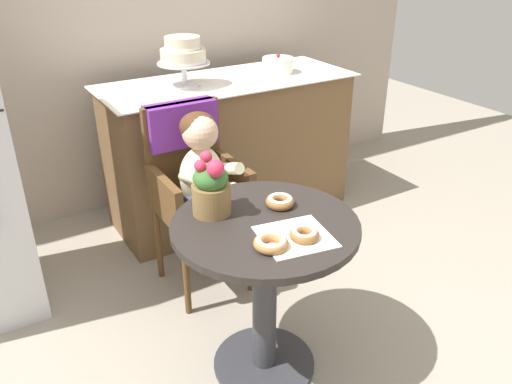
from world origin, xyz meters
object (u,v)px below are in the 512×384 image
(cafe_table, at_px, (265,269))
(tiered_cake_stand, at_px, (183,54))
(wicker_chair, at_px, (191,168))
(seated_child, at_px, (205,172))
(round_layer_cake, at_px, (278,65))
(donut_mid, at_px, (280,201))
(flower_vase, at_px, (212,188))
(donut_front, at_px, (271,243))
(donut_side, at_px, (304,234))

(cafe_table, distance_m, tiered_cake_stand, 1.45)
(wicker_chair, distance_m, tiered_cake_stand, 0.73)
(seated_child, distance_m, round_layer_cake, 1.13)
(cafe_table, distance_m, donut_mid, 0.27)
(wicker_chair, distance_m, flower_vase, 0.65)
(donut_front, bearing_deg, round_layer_cake, 56.00)
(tiered_cake_stand, bearing_deg, donut_front, -103.28)
(cafe_table, distance_m, flower_vase, 0.39)
(wicker_chair, xyz_separation_m, flower_vase, (-0.18, -0.60, 0.19))
(seated_child, bearing_deg, donut_side, -89.20)
(wicker_chair, xyz_separation_m, donut_side, (0.01, -0.94, 0.10))
(seated_child, distance_m, donut_side, 0.79)
(cafe_table, bearing_deg, wicker_chair, 86.74)
(wicker_chair, bearing_deg, donut_front, -99.72)
(seated_child, bearing_deg, wicker_chair, 90.00)
(cafe_table, xyz_separation_m, flower_vase, (-0.14, 0.17, 0.32))
(cafe_table, height_order, round_layer_cake, round_layer_cake)
(wicker_chair, relative_size, tiered_cake_stand, 3.18)
(donut_side, distance_m, round_layer_cake, 1.71)
(cafe_table, xyz_separation_m, seated_child, (0.04, 0.61, 0.17))
(wicker_chair, xyz_separation_m, seated_child, (0.00, -0.16, 0.04))
(donut_front, relative_size, donut_side, 1.15)
(round_layer_cake, bearing_deg, donut_side, -120.05)
(cafe_table, bearing_deg, donut_mid, 33.71)
(donut_mid, xyz_separation_m, round_layer_cake, (0.78, 1.22, 0.21))
(donut_front, bearing_deg, flower_vase, 100.29)
(wicker_chair, height_order, round_layer_cake, round_layer_cake)
(tiered_cake_stand, distance_m, round_layer_cake, 0.65)
(round_layer_cake, bearing_deg, cafe_table, -124.92)
(donut_mid, relative_size, round_layer_cake, 0.59)
(round_layer_cake, bearing_deg, donut_front, -124.00)
(seated_child, distance_m, donut_mid, 0.54)
(donut_mid, height_order, tiered_cake_stand, tiered_cake_stand)
(seated_child, xyz_separation_m, donut_side, (0.01, -0.79, 0.06))
(cafe_table, relative_size, seated_child, 0.99)
(donut_side, xyz_separation_m, flower_vase, (-0.19, 0.34, 0.09))
(donut_mid, distance_m, tiered_cake_stand, 1.28)
(wicker_chair, bearing_deg, flower_vase, -109.04)
(cafe_table, height_order, donut_side, donut_side)
(donut_front, height_order, round_layer_cake, round_layer_cake)
(donut_side, bearing_deg, flower_vase, 119.25)
(donut_side, bearing_deg, donut_front, 174.03)
(wicker_chair, xyz_separation_m, round_layer_cake, (0.86, 0.53, 0.31))
(cafe_table, relative_size, donut_front, 5.87)
(flower_vase, bearing_deg, round_layer_cake, 47.27)
(flower_vase, bearing_deg, donut_front, -79.71)
(seated_child, bearing_deg, tiered_cake_stand, 72.00)
(seated_child, height_order, donut_front, seated_child)
(donut_mid, height_order, round_layer_cake, round_layer_cake)
(wicker_chair, bearing_deg, seated_child, -92.30)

